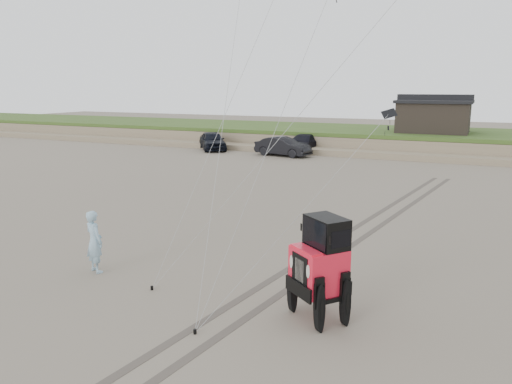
% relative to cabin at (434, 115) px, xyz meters
% --- Properties ---
extents(ground, '(160.00, 160.00, 0.00)m').
position_rel_cabin_xyz_m(ground, '(-2.00, -37.00, -3.24)').
color(ground, '#6B6054').
rests_on(ground, ground).
extents(dune_ridge, '(160.00, 14.25, 1.73)m').
position_rel_cabin_xyz_m(dune_ridge, '(-2.00, 0.50, -2.42)').
color(dune_ridge, '#7A6B54').
rests_on(dune_ridge, ground).
extents(cabin, '(6.40, 5.40, 3.35)m').
position_rel_cabin_xyz_m(cabin, '(0.00, 0.00, 0.00)').
color(cabin, black).
rests_on(cabin, dune_ridge).
extents(truck_a, '(4.70, 5.15, 1.70)m').
position_rel_cabin_xyz_m(truck_a, '(-18.50, -7.57, -2.39)').
color(truck_a, black).
rests_on(truck_a, ground).
extents(truck_b, '(5.07, 2.50, 1.60)m').
position_rel_cabin_xyz_m(truck_b, '(-11.08, -8.59, -2.44)').
color(truck_b, black).
rests_on(truck_b, ground).
extents(truck_c, '(2.64, 5.62, 1.59)m').
position_rel_cabin_xyz_m(truck_c, '(-10.36, -5.39, -2.44)').
color(truck_c, black).
rests_on(truck_c, ground).
extents(jeep, '(5.44, 5.98, 2.12)m').
position_rel_cabin_xyz_m(jeep, '(0.92, -36.29, -2.18)').
color(jeep, '#F71C34').
rests_on(jeep, ground).
extents(man, '(0.85, 0.70, 2.00)m').
position_rel_cabin_xyz_m(man, '(-6.50, -36.12, -2.24)').
color(man, '#81AFC8').
rests_on(man, ground).
extents(stake_main, '(0.08, 0.08, 0.12)m').
position_rel_cabin_xyz_m(stake_main, '(-4.01, -36.59, -3.18)').
color(stake_main, black).
rests_on(stake_main, ground).
extents(stake_aux, '(0.08, 0.08, 0.12)m').
position_rel_cabin_xyz_m(stake_aux, '(-1.48, -38.31, -3.18)').
color(stake_aux, black).
rests_on(stake_aux, ground).
extents(tire_tracks, '(5.22, 29.74, 0.01)m').
position_rel_cabin_xyz_m(tire_tracks, '(0.00, -29.00, -3.23)').
color(tire_tracks, '#4C443D').
rests_on(tire_tracks, ground).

